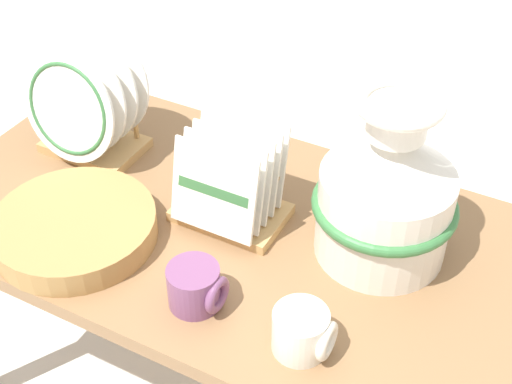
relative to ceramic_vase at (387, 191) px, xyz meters
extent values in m
cube|color=olive|center=(-0.23, -0.07, -0.16)|extent=(1.41, 0.68, 0.03)
cylinder|color=olive|center=(-0.89, 0.21, -0.47)|extent=(0.06, 0.06, 0.58)
cylinder|color=white|center=(0.00, 0.00, -0.05)|extent=(0.25, 0.25, 0.19)
cone|color=white|center=(0.00, 0.00, 0.08)|extent=(0.25, 0.25, 0.09)
cylinder|color=white|center=(0.00, 0.00, 0.16)|extent=(0.11, 0.11, 0.06)
torus|color=white|center=(0.00, 0.00, 0.19)|extent=(0.16, 0.16, 0.02)
torus|color=#38753D|center=(0.00, 0.00, -0.03)|extent=(0.28, 0.28, 0.02)
cube|color=tan|center=(-0.70, 0.01, -0.14)|extent=(0.22, 0.15, 0.02)
cylinder|color=tan|center=(-0.78, 0.07, -0.09)|extent=(0.01, 0.01, 0.07)
cylinder|color=tan|center=(-0.62, 0.07, -0.09)|extent=(0.01, 0.01, 0.07)
cylinder|color=white|center=(-0.70, -0.05, 0.00)|extent=(0.24, 0.06, 0.24)
torus|color=#38703D|center=(-0.70, -0.06, 0.00)|extent=(0.21, 0.06, 0.21)
cylinder|color=white|center=(-0.70, -0.01, 0.00)|extent=(0.24, 0.06, 0.24)
cylinder|color=white|center=(-0.70, 0.03, 0.00)|extent=(0.24, 0.06, 0.24)
cylinder|color=white|center=(-0.70, 0.07, 0.00)|extent=(0.24, 0.06, 0.24)
cube|color=tan|center=(-0.30, -0.05, -0.14)|extent=(0.22, 0.15, 0.02)
cylinder|color=tan|center=(-0.38, 0.01, -0.09)|extent=(0.01, 0.01, 0.07)
cylinder|color=tan|center=(-0.23, 0.01, -0.09)|extent=(0.01, 0.01, 0.07)
cube|color=white|center=(-0.30, -0.12, -0.03)|extent=(0.18, 0.05, 0.18)
cube|color=white|center=(-0.30, -0.08, -0.03)|extent=(0.18, 0.05, 0.18)
cube|color=white|center=(-0.30, -0.05, -0.03)|extent=(0.18, 0.05, 0.18)
cube|color=white|center=(-0.30, -0.02, -0.03)|extent=(0.18, 0.05, 0.18)
cube|color=white|center=(-0.30, 0.01, -0.03)|extent=(0.18, 0.05, 0.18)
cube|color=#38703D|center=(-0.30, -0.12, -0.03)|extent=(0.15, 0.01, 0.02)
cylinder|color=#AD7F47|center=(-0.55, -0.25, -0.14)|extent=(0.33, 0.33, 0.01)
cylinder|color=#AD7F47|center=(-0.55, -0.25, -0.13)|extent=(0.33, 0.33, 0.01)
cylinder|color=#AD7F47|center=(-0.55, -0.25, -0.12)|extent=(0.33, 0.33, 0.01)
cylinder|color=#AD7F47|center=(-0.55, -0.25, -0.12)|extent=(0.33, 0.33, 0.01)
cylinder|color=#AD7F47|center=(-0.55, -0.25, -0.11)|extent=(0.33, 0.33, 0.01)
cylinder|color=#AD7F47|center=(-0.55, -0.25, -0.10)|extent=(0.33, 0.33, 0.01)
cylinder|color=silver|center=(-0.04, -0.29, -0.11)|extent=(0.10, 0.10, 0.08)
torus|color=silver|center=(0.01, -0.29, -0.10)|extent=(0.02, 0.07, 0.07)
cylinder|color=#7A4770|center=(-0.25, -0.29, -0.11)|extent=(0.10, 0.10, 0.08)
torus|color=#7A4770|center=(-0.20, -0.29, -0.10)|extent=(0.02, 0.07, 0.07)
camera|label=1|loc=(0.26, -1.01, 0.84)|focal=50.00mm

